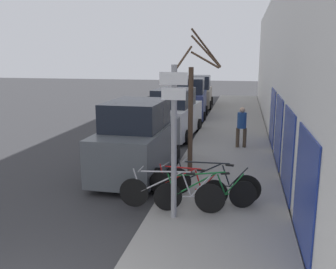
{
  "coord_description": "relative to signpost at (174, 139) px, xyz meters",
  "views": [
    {
      "loc": [
        3.05,
        -3.81,
        3.74
      ],
      "look_at": [
        0.89,
        6.85,
        1.4
      ],
      "focal_mm": 40.0,
      "sensor_mm": 36.0,
      "label": 1
    }
  ],
  "objects": [
    {
      "name": "sidewalk_curb",
      "position": [
        0.98,
        10.11,
        -1.89
      ],
      "size": [
        3.2,
        32.0,
        0.15
      ],
      "color": "gray",
      "rests_on": "ground"
    },
    {
      "name": "pedestrian_near",
      "position": [
        1.41,
        6.92,
        -0.9
      ],
      "size": [
        0.41,
        0.35,
        1.58
      ],
      "rotation": [
        0.0,
        0.0,
        3.3
      ],
      "color": "#4C3D2D",
      "rests_on": "sidewalk_curb"
    },
    {
      "name": "parked_car_3",
      "position": [
        -1.75,
        19.05,
        -0.95
      ],
      "size": [
        2.13,
        4.46,
        2.26
      ],
      "rotation": [
        0.0,
        0.0,
        0.05
      ],
      "color": "gray",
      "rests_on": "ground"
    },
    {
      "name": "bicycle_2",
      "position": [
        0.13,
        1.08,
        -1.44
      ],
      "size": [
        2.07,
        0.61,
        0.87
      ],
      "rotation": [
        0.0,
        0.0,
        1.34
      ],
      "color": "black",
      "rests_on": "sidewalk_curb"
    },
    {
      "name": "building_facade",
      "position": [
        2.73,
        10.02,
        1.26
      ],
      "size": [
        0.23,
        32.0,
        6.5
      ],
      "color": "silver",
      "rests_on": "ground"
    },
    {
      "name": "street_tree",
      "position": [
        -0.02,
        3.07,
        0.18
      ],
      "size": [
        1.17,
        1.52,
        4.31
      ],
      "color": "#4C3828",
      "rests_on": "sidewalk_curb"
    },
    {
      "name": "bicycle_1",
      "position": [
        0.66,
        0.6,
        -1.42
      ],
      "size": [
        2.37,
        0.78,
        0.92
      ],
      "rotation": [
        0.0,
        0.0,
        1.86
      ],
      "color": "black",
      "rests_on": "sidewalk_curb"
    },
    {
      "name": "bicycle_0",
      "position": [
        -0.13,
        0.39,
        -1.4
      ],
      "size": [
        2.52,
        0.44,
        0.98
      ],
      "rotation": [
        0.0,
        0.0,
        1.57
      ],
      "color": "black",
      "rests_on": "sidewalk_curb"
    },
    {
      "name": "parked_car_0",
      "position": [
        -1.75,
        3.27,
        -0.89
      ],
      "size": [
        2.11,
        4.46,
        2.36
      ],
      "rotation": [
        0.0,
        0.0,
        -0.02
      ],
      "color": "#51565B",
      "rests_on": "ground"
    },
    {
      "name": "ground_plane",
      "position": [
        -1.62,
        7.31,
        -1.97
      ],
      "size": [
        80.0,
        80.0,
        0.0
      ],
      "primitive_type": "plane",
      "color": "#333335"
    },
    {
      "name": "signpost",
      "position": [
        0.0,
        0.0,
        0.0
      ],
      "size": [
        0.59,
        0.14,
        3.38
      ],
      "color": "#939399",
      "rests_on": "sidewalk_curb"
    },
    {
      "name": "bicycle_3",
      "position": [
        0.73,
        1.34,
        -1.41
      ],
      "size": [
        2.46,
        0.49,
        0.96
      ],
      "rotation": [
        0.0,
        0.0,
        1.44
      ],
      "color": "black",
      "rests_on": "sidewalk_curb"
    },
    {
      "name": "parked_car_2",
      "position": [
        -1.72,
        14.13,
        -0.88
      ],
      "size": [
        2.27,
        4.26,
        2.39
      ],
      "rotation": [
        0.0,
        0.0,
        0.06
      ],
      "color": "navy",
      "rests_on": "ground"
    },
    {
      "name": "parked_car_1",
      "position": [
        -1.64,
        9.0,
        -0.95
      ],
      "size": [
        2.15,
        4.63,
        2.22
      ],
      "rotation": [
        0.0,
        0.0,
        -0.06
      ],
      "color": "silver",
      "rests_on": "ground"
    }
  ]
}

